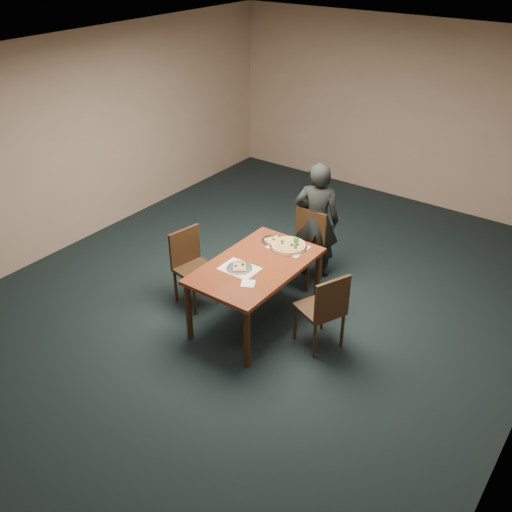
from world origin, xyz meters
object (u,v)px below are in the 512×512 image
Objects in this scene: chair_left at (191,262)px; slice_plate_far at (273,240)px; dining_table at (256,271)px; chair_far at (306,243)px; pizza_pan at (289,245)px; chair_right at (325,307)px; slice_plate_near at (239,268)px; diner at (317,220)px.

chair_left reaches higher than slice_plate_far.
chair_left is at bearing -172.86° from dining_table.
chair_left is 0.99m from slice_plate_far.
pizza_pan is at bearing -81.35° from chair_far.
slice_plate_near is (-0.94, -0.22, 0.25)m from chair_right.
chair_far reaches higher than dining_table.
diner is 5.44× the size of slice_plate_far.
chair_left reaches higher than pizza_pan.
chair_left and chair_right have the same top height.
pizza_pan is at bearing 80.93° from dining_table.
chair_left is 0.81m from slice_plate_near.
chair_right reaches higher than slice_plate_near.
dining_table is 5.36× the size of slice_plate_far.
chair_left is at bearing -61.68° from chair_right.
diner is at bearing 89.49° from dining_table.
chair_left is 1.16m from pizza_pan.
slice_plate_near is at bearing -85.13° from chair_left.
chair_left is at bearing -127.27° from chair_far.
pizza_pan is at bearing -45.62° from chair_left.
chair_left is at bearing 34.06° from diner.
diner is at bearing 78.59° from slice_plate_far.
chair_far is at bearing 91.27° from dining_table.
dining_table is 0.98× the size of diner.
chair_right is at bearing -26.65° from slice_plate_far.
diner reaches higher than pizza_pan.
chair_right is 0.95m from pizza_pan.
slice_plate_far reaches higher than dining_table.
dining_table is 1.65× the size of chair_right.
chair_right is at bearing -74.86° from chair_left.
chair_right reaches higher than pizza_pan.
chair_right is 0.60× the size of diner.
chair_left is (-0.83, -1.19, 0.00)m from chair_far.
slice_plate_far is (0.72, 0.64, 0.25)m from chair_left.
chair_right is 3.25× the size of slice_plate_far.
dining_table is 0.23m from slice_plate_near.
dining_table is at bearing 64.82° from slice_plate_near.
chair_right is at bearing -52.35° from chair_far.
chair_left is 3.25× the size of slice_plate_far.
chair_left is 2.10× the size of pizza_pan.
chair_far is at bearing -24.50° from chair_left.
chair_left is 1.72m from chair_right.
dining_table is 1.65× the size of chair_left.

